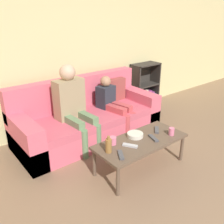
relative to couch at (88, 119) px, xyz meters
name	(u,v)px	position (x,y,z in m)	size (l,w,h in m)	color
wall_back	(71,44)	(0.10, 0.53, 1.02)	(12.00, 0.06, 2.60)	beige
couch	(88,119)	(0.00, 0.00, 0.00)	(2.14, 0.88, 0.86)	#DB5B70
bookshelf	(143,91)	(1.54, 0.37, 0.04)	(0.56, 0.28, 0.85)	#332D28
coffee_table	(141,143)	(0.04, -1.08, 0.06)	(1.13, 0.51, 0.38)	brown
person_adult	(72,101)	(-0.29, -0.08, 0.37)	(0.42, 0.64, 1.14)	#66845B
person_child	(113,103)	(0.37, -0.14, 0.22)	(0.35, 0.64, 0.88)	#C6474C
cup_near	(113,141)	(-0.27, -0.94, 0.14)	(0.08, 0.08, 0.09)	pink
cup_far	(171,131)	(0.43, -1.21, 0.14)	(0.07, 0.07, 0.09)	pink
tv_remote_0	(121,155)	(-0.36, -1.19, 0.11)	(0.13, 0.17, 0.02)	#47474C
tv_remote_1	(153,138)	(0.18, -1.15, 0.11)	(0.10, 0.18, 0.02)	#47474C
tv_remote_2	(130,146)	(-0.15, -1.11, 0.11)	(0.13, 0.17, 0.02)	#B7B7BC
tv_remote_3	(157,130)	(0.37, -1.03, 0.11)	(0.16, 0.15, 0.02)	#47474C
snack_bowl	(135,135)	(0.05, -0.97, 0.12)	(0.19, 0.19, 0.05)	beige
bottle	(109,145)	(-0.42, -1.05, 0.18)	(0.07, 0.07, 0.19)	olive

